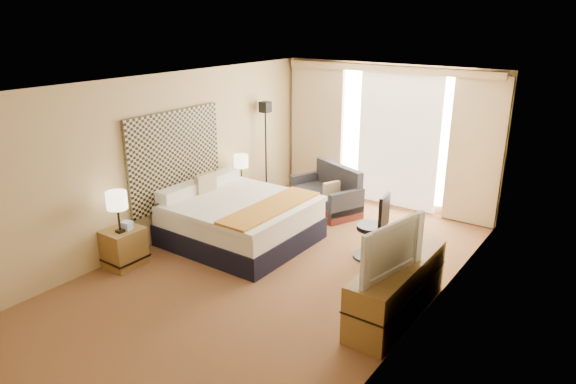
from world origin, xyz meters
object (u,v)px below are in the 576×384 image
Objects in this scene: nightstand_right at (239,199)px; desk_chair at (375,230)px; floor_lamp at (266,132)px; lamp_right at (241,162)px; television at (385,246)px; lamp_left at (117,201)px; loveseat at (327,196)px; media_dresser at (397,288)px; bed at (240,220)px; nightstand_left at (124,247)px.

desk_chair is (2.80, -0.23, 0.17)m from nightstand_right.
floor_lamp is at bearing 151.25° from desk_chair.
desk_chair is 2.82m from lamp_right.
floor_lamp reaches higher than television.
nightstand_right is at bearing 91.28° from lamp_left.
loveseat is at bearing 39.82° from lamp_right.
floor_lamp is 0.90m from lamp_right.
lamp_right is 4.03m from television.
lamp_right is (-1.19, -0.99, 0.69)m from loveseat.
television is (-0.05, -0.31, 0.66)m from media_dresser.
lamp_left is (-0.75, -1.66, 0.64)m from bed.
lamp_right is (0.04, 2.54, 0.69)m from nightstand_left.
nightstand_right is 1.23m from bed.
lamp_left reaches higher than nightstand_right.
television is (3.61, -1.80, 0.04)m from lamp_right.
lamp_left reaches higher than lamp_right.
lamp_left is at bearing -147.36° from desk_chair.
television reaches higher than desk_chair.
nightstand_left is 0.92× the size of lamp_left.
nightstand_right is at bearing 158.60° from media_dresser.
desk_chair reaches higher than loveseat.
floor_lamp is at bearing 148.34° from media_dresser.
television is at bearing -16.45° from bed.
lamp_left is at bearing -88.53° from floor_lamp.
floor_lamp is 3.16m from desk_chair.
nightstand_right is 0.55× the size of desk_chair.
television reaches higher than loveseat.
lamp_right reaches higher than bed.
bed is 1.37m from lamp_right.
bed is 1.92× the size of television.
floor_lamp is (-0.03, 3.35, 1.07)m from nightstand_left.
bed reaches higher than nightstand_left.
loveseat is 2.54× the size of lamp_left.
floor_lamp is at bearing 66.31° from television.
nightstand_left is at bearing -164.16° from media_dresser.
media_dresser is at bearing -22.25° from loveseat.
floor_lamp is 3.44m from lamp_left.
desk_chair is (2.83, -1.08, -0.90)m from floor_lamp.
desk_chair is at bearing -20.84° from floor_lamp.
nightstand_right is 2.81m from desk_chair.
television is (2.42, -2.79, 0.73)m from loveseat.
desk_chair is at bearing 40.55° from lamp_left.
desk_chair is (1.99, 0.69, 0.08)m from bed.
floor_lamp is at bearing 90.51° from nightstand_left.
desk_chair is at bearing 126.35° from media_dresser.
nightstand_left is 3.85m from media_dresser.
bed is 2.04× the size of desk_chair.
desk_chair is 3.65m from lamp_left.
floor_lamp is at bearing 92.02° from nightstand_right.
lamp_left reaches higher than loveseat.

